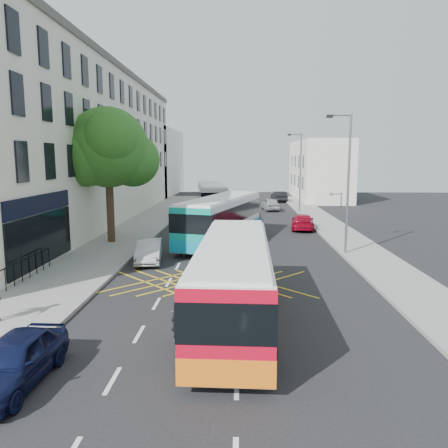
# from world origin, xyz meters

# --- Properties ---
(ground) EXTENTS (120.00, 120.00, 0.00)m
(ground) POSITION_xyz_m (0.00, 0.00, 0.00)
(ground) COLOR black
(ground) RESTS_ON ground
(pavement_left) EXTENTS (5.00, 70.00, 0.15)m
(pavement_left) POSITION_xyz_m (-8.50, 15.00, 0.07)
(pavement_left) COLOR gray
(pavement_left) RESTS_ON ground
(pavement_right) EXTENTS (3.00, 70.00, 0.15)m
(pavement_right) POSITION_xyz_m (7.50, 15.00, 0.07)
(pavement_right) COLOR gray
(pavement_right) RESTS_ON ground
(terrace_main) EXTENTS (8.30, 45.00, 13.50)m
(terrace_main) POSITION_xyz_m (-14.00, 24.49, 6.76)
(terrace_main) COLOR beige
(terrace_main) RESTS_ON ground
(terrace_far) EXTENTS (8.00, 20.00, 10.00)m
(terrace_far) POSITION_xyz_m (-14.00, 55.00, 5.00)
(terrace_far) COLOR silver
(terrace_far) RESTS_ON ground
(building_right) EXTENTS (6.00, 18.00, 8.00)m
(building_right) POSITION_xyz_m (11.00, 48.00, 4.00)
(building_right) COLOR silver
(building_right) RESTS_ON ground
(street_tree) EXTENTS (6.30, 5.70, 8.80)m
(street_tree) POSITION_xyz_m (-8.51, 14.97, 6.29)
(street_tree) COLOR #382619
(street_tree) RESTS_ON pavement_left
(lamp_near) EXTENTS (1.45, 0.15, 8.00)m
(lamp_near) POSITION_xyz_m (6.20, 12.00, 4.62)
(lamp_near) COLOR slate
(lamp_near) RESTS_ON pavement_right
(lamp_far) EXTENTS (1.45, 0.15, 8.00)m
(lamp_far) POSITION_xyz_m (6.20, 32.00, 4.62)
(lamp_far) COLOR slate
(lamp_far) RESTS_ON pavement_right
(railings) EXTENTS (0.08, 5.60, 1.14)m
(railings) POSITION_xyz_m (-9.70, 5.30, 0.72)
(railings) COLOR black
(railings) RESTS_ON pavement_left
(bus_near) EXTENTS (2.74, 10.29, 2.88)m
(bus_near) POSITION_xyz_m (-0.14, 1.21, 1.52)
(bus_near) COLOR silver
(bus_near) RESTS_ON ground
(bus_mid) EXTENTS (5.56, 11.32, 3.11)m
(bus_mid) POSITION_xyz_m (-1.16, 15.61, 1.64)
(bus_mid) COLOR silver
(bus_mid) RESTS_ON ground
(bus_far) EXTENTS (3.82, 11.08, 3.05)m
(bus_far) POSITION_xyz_m (-2.84, 31.43, 1.61)
(bus_far) COLOR silver
(bus_far) RESTS_ON ground
(motorbike) EXTENTS (0.77, 2.16, 1.93)m
(motorbike) POSITION_xyz_m (-1.61, -1.32, 0.91)
(motorbike) COLOR black
(motorbike) RESTS_ON ground
(parked_car_blue) EXTENTS (1.64, 3.82, 1.29)m
(parked_car_blue) POSITION_xyz_m (-5.60, -3.27, 0.64)
(parked_car_blue) COLOR #0D1337
(parked_car_blue) RESTS_ON ground
(parked_car_silver) EXTENTS (1.75, 3.87, 1.23)m
(parked_car_silver) POSITION_xyz_m (-4.90, 9.93, 0.62)
(parked_car_silver) COLOR #B2B3BA
(parked_car_silver) RESTS_ON ground
(red_hatchback) EXTENTS (2.30, 4.48, 1.24)m
(red_hatchback) POSITION_xyz_m (5.10, 21.31, 0.62)
(red_hatchback) COLOR #A1061F
(red_hatchback) RESTS_ON ground
(distant_car_grey) EXTENTS (3.09, 5.68, 1.51)m
(distant_car_grey) POSITION_xyz_m (-0.94, 40.52, 0.76)
(distant_car_grey) COLOR #3A3D41
(distant_car_grey) RESTS_ON ground
(distant_car_silver) EXTENTS (2.05, 4.11, 1.35)m
(distant_car_silver) POSITION_xyz_m (3.42, 34.19, 0.67)
(distant_car_silver) COLOR #A2A4A9
(distant_car_silver) RESTS_ON ground
(distant_car_dark) EXTENTS (1.96, 4.25, 1.35)m
(distant_car_dark) POSITION_xyz_m (5.22, 43.78, 0.67)
(distant_car_dark) COLOR black
(distant_car_dark) RESTS_ON ground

